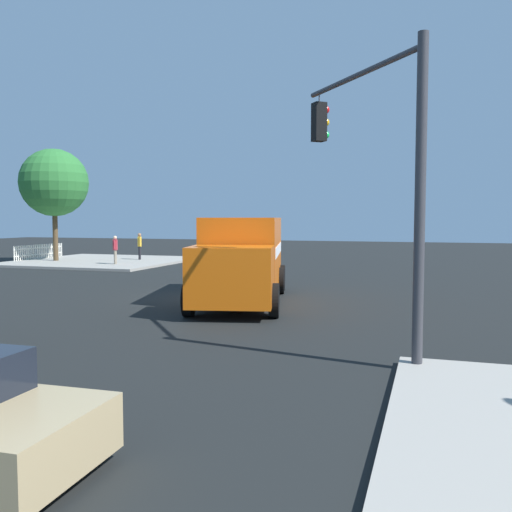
% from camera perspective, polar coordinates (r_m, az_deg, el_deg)
% --- Properties ---
extents(ground_plane, '(100.00, 100.00, 0.00)m').
position_cam_1_polar(ground_plane, '(20.28, -5.48, -4.19)').
color(ground_plane, black).
extents(sidewalk_corner_near, '(10.17, 10.17, 0.14)m').
position_cam_1_polar(sidewalk_corner_near, '(37.13, -15.60, -0.52)').
color(sidewalk_corner_near, '#9E998E').
rests_on(sidewalk_corner_near, ground).
extents(delivery_truck, '(8.04, 4.32, 2.87)m').
position_cam_1_polar(delivery_truck, '(19.04, -1.40, -0.19)').
color(delivery_truck, orange).
rests_on(delivery_truck, ground).
extents(traffic_light_secondary, '(3.52, 2.89, 6.08)m').
position_cam_1_polar(traffic_light_secondary, '(11.86, 12.50, 10.06)').
color(traffic_light_secondary, '#38383D').
rests_on(traffic_light_secondary, sidewalk_corner_far).
extents(pedestrian_near_corner, '(0.50, 0.33, 1.67)m').
position_cam_1_polar(pedestrian_near_corner, '(33.76, -14.29, 0.81)').
color(pedestrian_near_corner, gray).
rests_on(pedestrian_near_corner, sidewalk_corner_near).
extents(pedestrian_crossing, '(0.44, 0.38, 1.74)m').
position_cam_1_polar(pedestrian_crossing, '(37.07, -11.90, 1.18)').
color(pedestrian_crossing, black).
rests_on(pedestrian_crossing, sidewalk_corner_near).
extents(picket_fence_run, '(4.78, 0.05, 0.95)m').
position_cam_1_polar(picket_fence_run, '(39.96, -21.42, 0.45)').
color(picket_fence_run, silver).
rests_on(picket_fence_run, sidewalk_corner_near).
extents(shade_tree_near, '(4.28, 4.28, 7.10)m').
position_cam_1_polar(shade_tree_near, '(37.70, -20.07, 7.09)').
color(shade_tree_near, brown).
rests_on(shade_tree_near, sidewalk_corner_near).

